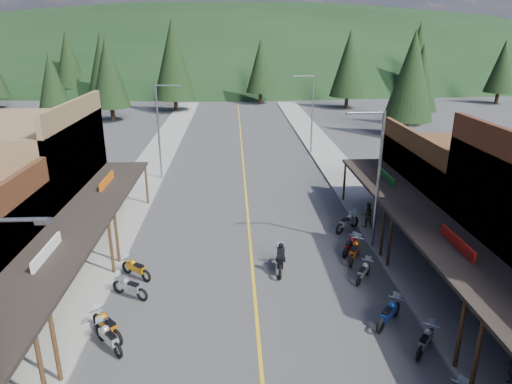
{
  "coord_description": "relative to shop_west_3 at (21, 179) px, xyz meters",
  "views": [
    {
      "loc": [
        -0.89,
        -15.7,
        11.85
      ],
      "look_at": [
        0.38,
        9.66,
        3.0
      ],
      "focal_mm": 32.0,
      "sensor_mm": 36.0,
      "label": 1
    }
  ],
  "objects": [
    {
      "name": "ground",
      "position": [
        13.78,
        -11.3,
        -3.52
      ],
      "size": [
        220.0,
        220.0,
        0.0
      ],
      "primitive_type": "plane",
      "color": "#38383A",
      "rests_on": "ground"
    },
    {
      "name": "centerline",
      "position": [
        13.78,
        8.7,
        -3.51
      ],
      "size": [
        0.15,
        90.0,
        0.01
      ],
      "primitive_type": "cube",
      "color": "gold",
      "rests_on": "ground"
    },
    {
      "name": "sidewalk_west",
      "position": [
        5.08,
        8.7,
        -3.44
      ],
      "size": [
        3.4,
        94.0,
        0.15
      ],
      "primitive_type": "cube",
      "color": "gray",
      "rests_on": "ground"
    },
    {
      "name": "sidewalk_east",
      "position": [
        22.48,
        8.7,
        -3.44
      ],
      "size": [
        3.4,
        94.0,
        0.15
      ],
      "primitive_type": "cube",
      "color": "gray",
      "rests_on": "ground"
    },
    {
      "name": "shop_west_3",
      "position": [
        0.0,
        0.0,
        0.0
      ],
      "size": [
        10.9,
        10.2,
        8.2
      ],
      "color": "brown",
      "rests_on": "ground"
    },
    {
      "name": "shop_east_3",
      "position": [
        27.54,
        0.0,
        -0.99
      ],
      "size": [
        10.9,
        10.2,
        6.2
      ],
      "color": "#4C2D16",
      "rests_on": "ground"
    },
    {
      "name": "streetlight_1",
      "position": [
        6.83,
        10.7,
        0.94
      ],
      "size": [
        2.16,
        0.18,
        8.0
      ],
      "color": "gray",
      "rests_on": "ground"
    },
    {
      "name": "streetlight_2",
      "position": [
        20.74,
        -3.3,
        0.94
      ],
      "size": [
        2.16,
        0.18,
        8.0
      ],
      "color": "gray",
      "rests_on": "ground"
    },
    {
      "name": "streetlight_3",
      "position": [
        20.74,
        18.7,
        0.94
      ],
      "size": [
        2.16,
        0.18,
        8.0
      ],
      "color": "gray",
      "rests_on": "ground"
    },
    {
      "name": "ridge_hill",
      "position": [
        13.78,
        123.7,
        -3.52
      ],
      "size": [
        310.0,
        140.0,
        60.0
      ],
      "primitive_type": "ellipsoid",
      "color": "black",
      "rests_on": "ground"
    },
    {
      "name": "pine_1",
      "position": [
        -10.22,
        58.7,
        3.72
      ],
      "size": [
        5.88,
        5.88,
        12.5
      ],
      "color": "black",
      "rests_on": "ground"
    },
    {
      "name": "pine_2",
      "position": [
        3.78,
        46.7,
        4.47
      ],
      "size": [
        6.72,
        6.72,
        14.0
      ],
      "color": "black",
      "rests_on": "ground"
    },
    {
      "name": "pine_3",
      "position": [
        17.78,
        54.7,
        2.96
      ],
      "size": [
        5.04,
        5.04,
        11.0
      ],
      "color": "black",
      "rests_on": "ground"
    },
    {
      "name": "pine_4",
      "position": [
        31.78,
        48.7,
        3.72
      ],
      "size": [
        5.88,
        5.88,
        12.5
      ],
      "color": "black",
      "rests_on": "ground"
    },
    {
      "name": "pine_5",
      "position": [
        47.78,
        60.7,
        4.47
      ],
      "size": [
        6.72,
        6.72,
        14.0
      ],
      "color": "black",
      "rests_on": "ground"
    },
    {
      "name": "pine_6",
      "position": [
        59.78,
        52.7,
        2.96
      ],
      "size": [
        5.04,
        5.04,
        11.0
      ],
      "color": "black",
      "rests_on": "ground"
    },
    {
      "name": "pine_7",
      "position": [
        -18.22,
        64.7,
        3.72
      ],
      "size": [
        5.88,
        5.88,
        12.5
      ],
      "color": "black",
      "rests_on": "ground"
    },
    {
      "name": "pine_8",
      "position": [
        -8.22,
        28.7,
        2.46
      ],
      "size": [
        4.48,
        4.48,
        10.0
      ],
      "color": "black",
      "rests_on": "ground"
    },
    {
      "name": "pine_9",
      "position": [
        37.78,
        33.7,
        2.86
      ],
      "size": [
        4.93,
        4.93,
        10.8
      ],
      "color": "black",
      "rests_on": "ground"
    },
    {
      "name": "pine_10",
      "position": [
        -4.22,
        38.7,
        3.27
      ],
      "size": [
        5.38,
        5.38,
        11.6
      ],
      "color": "black",
      "rests_on": "ground"
    },
    {
      "name": "pine_11",
      "position": [
        33.78,
        26.7,
        3.67
      ],
      "size": [
        5.82,
        5.82,
        12.4
      ],
      "color": "black",
      "rests_on": "ground"
    },
    {
      "name": "bike_west_7",
      "position": [
        7.85,
        -11.68,
        -2.94
      ],
      "size": [
        1.83,
        1.96,
        1.15
      ],
      "primitive_type": null,
      "rotation": [
        0.0,
        0.0,
        0.72
      ],
      "color": "#A5A6AB",
      "rests_on": "ground"
    },
    {
      "name": "bike_west_8",
      "position": [
        7.59,
        -10.9,
        -2.9
      ],
      "size": [
        2.03,
        2.08,
        1.25
      ],
      "primitive_type": null,
      "rotation": [
        0.0,
        0.0,
        0.76
      ],
      "color": "#C96E0E",
      "rests_on": "ground"
    },
    {
      "name": "bike_west_9",
      "position": [
        7.88,
        -7.92,
        -2.93
      ],
      "size": [
        2.12,
        1.65,
        1.18
      ],
      "primitive_type": null,
      "rotation": [
        0.0,
        0.0,
        1.03
      ],
      "color": "gray",
      "rests_on": "ground"
    },
    {
      "name": "bike_west_10",
      "position": [
        7.81,
        -6.08,
        -2.93
      ],
      "size": [
        2.03,
        1.81,
        1.17
      ],
      "primitive_type": null,
      "rotation": [
        0.0,
        0.0,
        0.9
      ],
      "color": "#AB6E0C",
      "rests_on": "ground"
    },
    {
      "name": "bike_east_7",
      "position": [
        20.27,
        -12.44,
        -2.97
      ],
      "size": [
        1.71,
        1.88,
        1.09
      ],
      "primitive_type": null,
      "rotation": [
        0.0,
        0.0,
        -0.69
      ],
      "color": "gray",
      "rests_on": "ground"
    },
    {
      "name": "bike_east_8",
      "position": [
        19.4,
        -10.64,
        -2.92
      ],
      "size": [
        1.94,
        2.03,
        1.21
      ],
      "primitive_type": null,
      "rotation": [
        0.0,
        0.0,
        -0.74
      ],
      "color": "navy",
      "rests_on": "ground"
    },
    {
      "name": "bike_east_9",
      "position": [
        19.35,
        -6.9,
        -2.99
      ],
      "size": [
        1.56,
        1.89,
        1.06
      ],
      "primitive_type": null,
      "rotation": [
        0.0,
        0.0,
        -0.6
      ],
      "color": "gray",
      "rests_on": "ground"
    },
    {
      "name": "bike_east_10",
      "position": [
        19.44,
        -4.78,
        -2.87
      ],
      "size": [
        1.67,
        2.36,
        1.29
      ],
      "primitive_type": null,
      "rotation": [
        0.0,
        0.0,
        -0.46
      ],
      "color": "#A7450B",
      "rests_on": "ground"
    },
    {
      "name": "bike_east_11",
      "position": [
        19.41,
        -3.91,
        -2.98
      ],
      "size": [
        1.63,
        1.89,
        1.08
      ],
      "primitive_type": null,
      "rotation": [
        0.0,
        0.0,
        -0.64
      ],
      "color": "maroon",
      "rests_on": "ground"
    },
    {
      "name": "bike_east_12",
      "position": [
        19.99,
        -0.82,
        -2.88
      ],
      "size": [
        2.18,
        2.04,
        1.28
      ],
      "primitive_type": null,
      "rotation": [
        0.0,
        0.0,
        -0.85
      ],
      "color": "#9B9BA0",
      "rests_on": "ground"
    },
    {
      "name": "rider_on_bike",
      "position": [
        15.23,
        -5.78,
        -2.82
      ],
      "size": [
        0.98,
        2.35,
        1.74
      ],
      "rotation": [
        0.0,
        0.0,
        -0.1
      ],
      "color": "black",
      "rests_on": "ground"
    },
    {
      "name": "pedestrian_east_b",
      "position": [
        21.3,
        -0.53,
        -2.56
      ],
      "size": [
        0.8,
        0.47,
        1.62
      ],
      "primitive_type": "imported",
      "rotation": [
        0.0,
        0.0,
        3.16
      ],
      "color": "brown",
      "rests_on": "sidewalk_east"
    }
  ]
}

